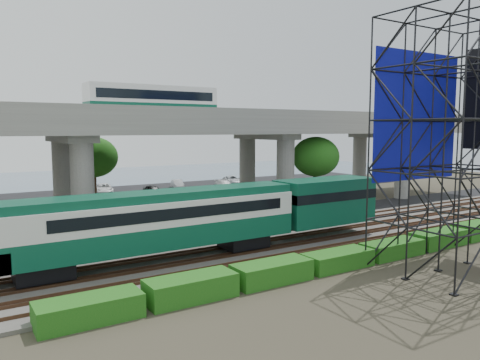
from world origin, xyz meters
TOP-DOWN VIEW (x-y plane):
  - ground at (0.00, 0.00)m, footprint 140.00×140.00m
  - ballast_bed at (0.00, 2.00)m, footprint 90.00×12.00m
  - service_road at (0.00, 10.50)m, footprint 90.00×5.00m
  - parking_lot at (0.00, 34.00)m, footprint 90.00×18.00m
  - harbor_water at (0.00, 56.00)m, footprint 140.00×40.00m
  - rail_tracks at (0.00, 2.00)m, footprint 90.00×9.52m
  - commuter_train at (-6.19, 2.00)m, footprint 29.30×3.06m
  - overpass at (-0.19, 16.00)m, footprint 80.00×12.00m
  - scaffold_tower at (7.17, -7.98)m, footprint 9.36×6.36m
  - hedge_strip at (1.01, -4.30)m, footprint 34.60×1.80m
  - trees at (-4.67, 16.17)m, footprint 40.94×16.94m
  - suv at (-11.64, 11.11)m, footprint 6.17×4.03m
  - parked_cars at (2.18, 33.67)m, footprint 36.92×9.83m

SIDE VIEW (x-z plane):
  - ground at x=0.00m, z-range 0.00..0.00m
  - harbor_water at x=0.00m, z-range 0.00..0.03m
  - service_road at x=0.00m, z-range 0.00..0.08m
  - parking_lot at x=0.00m, z-range 0.00..0.08m
  - ballast_bed at x=0.00m, z-range 0.00..0.20m
  - rail_tracks at x=0.00m, z-range 0.20..0.36m
  - hedge_strip at x=1.01m, z-range -0.04..1.16m
  - parked_cars at x=2.18m, z-range 0.06..1.36m
  - suv at x=-11.64m, z-range 0.08..1.66m
  - commuter_train at x=-6.19m, z-range 0.73..5.03m
  - trees at x=-4.67m, z-range 1.73..9.42m
  - scaffold_tower at x=7.17m, z-range -0.03..14.97m
  - overpass at x=-0.19m, z-range 2.01..14.41m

